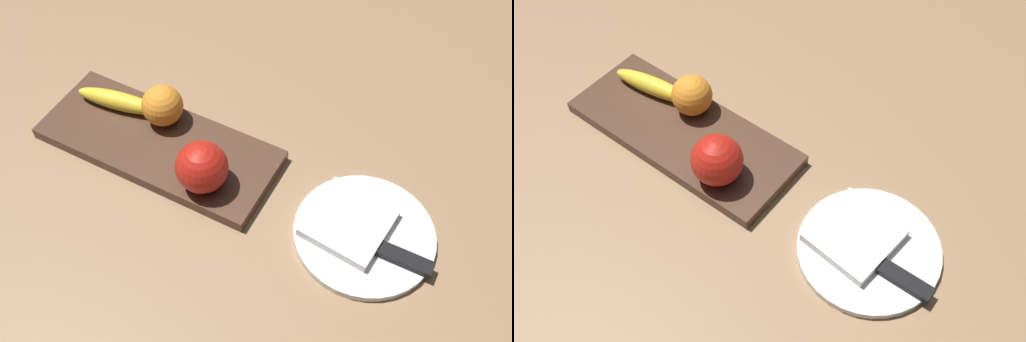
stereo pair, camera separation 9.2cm
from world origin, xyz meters
The scene contains 8 objects.
ground_plane centered at (0.00, 0.00, 0.00)m, with size 2.40×2.40×0.00m, color #93704D.
fruit_tray centered at (0.04, -0.03, 0.01)m, with size 0.41×0.16×0.02m, color #503425.
apple centered at (-0.07, 0.01, 0.06)m, with size 0.08×0.08×0.08m, color red.
banana centered at (0.14, -0.06, 0.04)m, with size 0.16×0.03×0.03m, color yellow.
orange_near_apple centered at (0.05, -0.07, 0.06)m, with size 0.07×0.07×0.07m, color orange.
dinner_plate centered at (-0.33, -0.03, 0.01)m, with size 0.22×0.22×0.01m, color white.
folded_napkin centered at (-0.31, -0.03, 0.02)m, with size 0.12×0.12×0.02m, color white.
knife centered at (-0.38, -0.01, 0.02)m, with size 0.18×0.02×0.01m.
Camera 1 is at (-0.41, 0.46, 0.78)m, focal length 41.65 mm.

